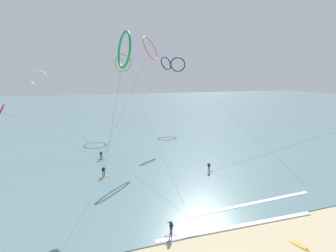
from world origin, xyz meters
name	(u,v)px	position (x,y,z in m)	size (l,w,h in m)	color
sea_water	(118,108)	(0.00, 106.71, 0.04)	(400.00, 200.00, 0.08)	slate
surfer_teal	(101,156)	(-10.16, 32.48, 0.82)	(1.40, 0.72, 1.70)	teal
surfer_cobalt	(209,168)	(6.90, 20.82, 0.82)	(1.40, 0.63, 1.70)	#2647B7
surfer_violet	(171,229)	(-4.12, 7.55, 0.82)	(1.40, 0.64, 1.70)	purple
surfer_amber	(104,172)	(-10.01, 24.22, 0.82)	(1.40, 0.70, 1.70)	orange
kite_magenta	(1,110)	(-27.59, 38.86, 9.49)	(18.76, 8.29, 11.08)	#CC288E
kite_ivory	(38,78)	(-22.44, 47.28, 15.40)	(14.21, 15.73, 17.22)	silver
kite_emerald	(124,50)	(-6.10, 23.67, 19.55)	(4.96, 5.50, 22.27)	#199351
kite_coral	(150,48)	(1.33, 38.69, 21.64)	(14.13, 9.09, 24.19)	#EA7260
kite_navy	(166,63)	(7.10, 46.06, 19.00)	(19.20, 15.15, 20.76)	navy
kite_charcoal	(178,65)	(15.88, 61.53, 19.57)	(5.36, 50.69, 22.02)	black
kite_lime	(123,63)	(-1.91, 60.95, 19.79)	(5.20, 53.31, 22.55)	#8CC62D
surfboard_spare	(299,245)	(7.12, 2.63, 0.04)	(1.13, 1.96, 0.20)	orange
wave_crest_near	(240,226)	(3.37, 6.78, 0.06)	(18.47, 0.50, 0.12)	white
wave_crest_mid	(252,204)	(7.57, 10.19, 0.06)	(18.03, 0.50, 0.12)	white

